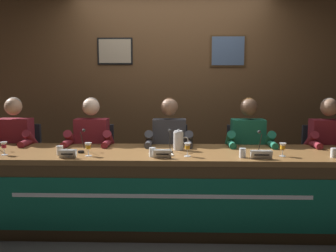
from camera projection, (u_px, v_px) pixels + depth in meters
ground_plane at (168, 225)px, 3.90m from camera, size 12.00×12.00×0.00m
wall_back_panelled at (171, 90)px, 5.10m from camera, size 5.80×0.14×2.60m
conference_table at (167, 176)px, 3.70m from camera, size 4.60×0.88×0.75m
chair_far_left at (21, 165)px, 4.51m from camera, size 0.44×0.44×0.92m
panelist_far_left at (13, 145)px, 4.28m from camera, size 0.51×0.48×1.25m
juice_glass_far_left at (4, 146)px, 3.62m from camera, size 0.06×0.06×0.12m
chair_left at (95, 166)px, 4.48m from camera, size 0.44×0.44×0.92m
panelist_left at (90, 145)px, 4.25m from camera, size 0.51×0.48×1.25m
nameplate_left at (68, 154)px, 3.48m from camera, size 0.15×0.06×0.08m
juice_glass_left at (88, 147)px, 3.57m from camera, size 0.06×0.06×0.12m
water_cup_left at (60, 151)px, 3.63m from camera, size 0.06×0.06×0.08m
microphone_left at (82, 144)px, 3.76m from camera, size 0.06×0.17×0.22m
chair_center at (170, 166)px, 4.46m from camera, size 0.44×0.44×0.92m
panelist_center at (169, 146)px, 4.22m from camera, size 0.51×0.48×1.25m
nameplate_center at (162, 154)px, 3.48m from camera, size 0.16×0.06×0.08m
juice_glass_center at (187, 147)px, 3.56m from camera, size 0.06×0.06×0.12m
water_cup_center at (152, 153)px, 3.54m from camera, size 0.06×0.06×0.08m
microphone_center at (170, 145)px, 3.74m from camera, size 0.06×0.17×0.22m
chair_right at (245, 167)px, 4.43m from camera, size 0.44×0.44×0.92m
panelist_right at (249, 146)px, 4.20m from camera, size 0.51×0.48×1.25m
nameplate_right at (261, 155)px, 3.45m from camera, size 0.19×0.06×0.08m
juice_glass_right at (283, 147)px, 3.56m from camera, size 0.06×0.06×0.12m
water_cup_right at (243, 153)px, 3.51m from camera, size 0.06×0.06×0.08m
microphone_right at (261, 146)px, 3.66m from camera, size 0.06×0.17×0.22m
chair_far_right at (322, 168)px, 4.40m from camera, size 0.44×0.44×0.92m
panelist_far_right at (330, 147)px, 4.17m from camera, size 0.51×0.48×1.25m
water_cup_far_right at (334, 153)px, 3.52m from camera, size 0.06×0.06×0.08m
water_pitcher_central at (179, 140)px, 3.88m from camera, size 0.15×0.10×0.21m
document_stack_center at (161, 154)px, 3.63m from camera, size 0.24×0.19×0.01m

